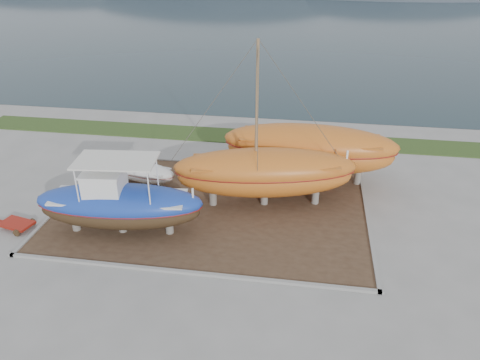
% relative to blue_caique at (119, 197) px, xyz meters
% --- Properties ---
extents(ground, '(140.00, 140.00, 0.00)m').
position_rel_blue_caique_xyz_m(ground, '(4.34, -0.88, -2.23)').
color(ground, gray).
rests_on(ground, ground).
extents(dirt_patch, '(18.00, 12.00, 0.06)m').
position_rel_blue_caique_xyz_m(dirt_patch, '(4.34, 3.12, -2.20)').
color(dirt_patch, '#422D1E').
rests_on(dirt_patch, ground).
extents(curb_frame, '(18.60, 12.60, 0.15)m').
position_rel_blue_caique_xyz_m(curb_frame, '(4.34, 3.12, -2.15)').
color(curb_frame, gray).
rests_on(curb_frame, ground).
extents(grass_strip, '(44.00, 3.00, 0.08)m').
position_rel_blue_caique_xyz_m(grass_strip, '(4.34, 14.62, -2.19)').
color(grass_strip, '#284219').
rests_on(grass_strip, ground).
extents(sea, '(260.00, 100.00, 0.04)m').
position_rel_blue_caique_xyz_m(sea, '(4.34, 69.12, -2.23)').
color(sea, '#192C32').
rests_on(sea, ground).
extents(blue_caique, '(9.23, 3.66, 4.33)m').
position_rel_blue_caique_xyz_m(blue_caique, '(0.00, 0.00, 0.00)').
color(blue_caique, '#1B3EAA').
rests_on(blue_caique, dirt_patch).
extents(white_dinghy, '(4.94, 2.82, 1.40)m').
position_rel_blue_caique_xyz_m(white_dinghy, '(-0.74, 5.48, -1.47)').
color(white_dinghy, white).
rests_on(white_dinghy, dirt_patch).
extents(orange_sailboat, '(11.12, 5.04, 9.78)m').
position_rel_blue_caique_xyz_m(orange_sailboat, '(7.36, 4.15, 2.72)').
color(orange_sailboat, '#BD611D').
rests_on(orange_sailboat, dirt_patch).
extents(orange_bare_hull, '(11.32, 3.68, 3.68)m').
position_rel_blue_caique_xyz_m(orange_bare_hull, '(9.86, 7.78, -0.33)').
color(orange_bare_hull, '#BD611D').
rests_on(orange_bare_hull, dirt_patch).
extents(red_trailer, '(2.89, 1.88, 0.38)m').
position_rel_blue_caique_xyz_m(red_trailer, '(-5.96, -0.58, -2.04)').
color(red_trailer, '#9E1E11').
rests_on(red_trailer, ground).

